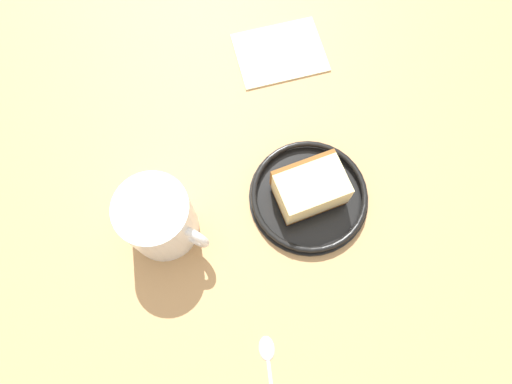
% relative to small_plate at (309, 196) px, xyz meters
% --- Properties ---
extents(ground_plane, '(1.46, 1.46, 0.03)m').
position_rel_small_plate_xyz_m(ground_plane, '(0.08, 0.01, -0.02)').
color(ground_plane, tan).
extents(small_plate, '(0.17, 0.17, 0.02)m').
position_rel_small_plate_xyz_m(small_plate, '(0.00, 0.00, 0.00)').
color(small_plate, black).
rests_on(small_plate, ground_plane).
extents(cake_slice, '(0.11, 0.09, 0.05)m').
position_rel_small_plate_xyz_m(cake_slice, '(0.00, -0.00, 0.03)').
color(cake_slice, brown).
rests_on(cake_slice, small_plate).
extents(tea_mug, '(0.11, 0.09, 0.10)m').
position_rel_small_plate_xyz_m(tea_mug, '(0.19, 0.05, 0.04)').
color(tea_mug, white).
rests_on(tea_mug, ground_plane).
extents(teaspoon, '(0.03, 0.13, 0.01)m').
position_rel_small_plate_xyz_m(teaspoon, '(0.05, 0.22, -0.00)').
color(teaspoon, silver).
rests_on(teaspoon, ground_plane).
extents(folded_napkin, '(0.16, 0.13, 0.01)m').
position_rel_small_plate_xyz_m(folded_napkin, '(0.04, -0.24, -0.01)').
color(folded_napkin, beige).
rests_on(folded_napkin, ground_plane).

